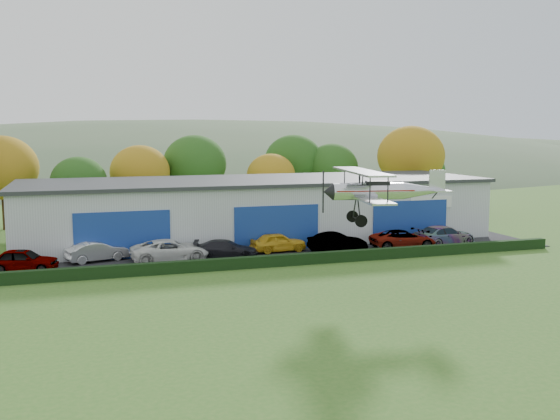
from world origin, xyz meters
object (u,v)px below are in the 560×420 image
object	(u,v)px
hangar	(257,209)
biplane	(379,189)
car_6	(403,239)
car_1	(97,251)
car_2	(171,250)
car_7	(444,235)
car_4	(278,242)
car_5	(337,242)
car_3	(226,249)
car_0	(23,260)

from	to	relation	value
hangar	biplane	world-z (taller)	biplane
car_6	car_1	bearing A→B (deg)	89.56
car_2	biplane	distance (m)	16.77
car_2	car_7	bearing A→B (deg)	-95.06
hangar	car_4	distance (m)	7.13
car_4	car_5	size ratio (longest dim) A/B	0.96
car_1	car_3	xyz separation A→B (m)	(9.19, -1.88, -0.04)
car_2	biplane	world-z (taller)	biplane
car_7	car_2	bearing A→B (deg)	78.74
car_0	car_3	world-z (taller)	car_0
car_6	car_0	bearing A→B (deg)	94.26
hangar	car_0	bearing A→B (deg)	-156.24
car_3	car_6	bearing A→B (deg)	-76.59
car_1	car_5	xyz separation A→B (m)	(18.12, -1.99, 0.03)
hangar	car_2	distance (m)	11.95
car_0	car_3	bearing A→B (deg)	-75.48
car_2	car_3	size ratio (longest dim) A/B	1.20
car_7	car_3	bearing A→B (deg)	79.44
car_3	car_5	bearing A→B (deg)	-75.85
hangar	biplane	xyz separation A→B (m)	(2.10, -19.61, 3.39)
car_7	hangar	bearing A→B (deg)	48.76
car_1	biplane	size ratio (longest dim) A/B	0.51
car_2	car_4	size ratio (longest dim) A/B	1.30
hangar	car_3	distance (m)	9.66
car_1	car_2	xyz separation A→B (m)	(5.11, -1.57, 0.06)
biplane	car_2	bearing A→B (deg)	142.79
car_6	biplane	xyz separation A→B (m)	(-7.83, -11.00, 5.25)
car_0	car_1	xyz separation A→B (m)	(4.87, 1.89, -0.04)
car_4	car_0	bearing A→B (deg)	91.06
car_4	car_7	bearing A→B (deg)	-99.32
car_2	car_6	xyz separation A→B (m)	(18.69, -0.68, -0.05)
car_2	biplane	bearing A→B (deg)	-140.98
car_3	car_5	distance (m)	8.93
hangar	biplane	distance (m)	20.01
car_5	car_7	xyz separation A→B (m)	(9.62, -0.05, 0.05)
hangar	car_2	bearing A→B (deg)	-137.85
car_5	car_6	distance (m)	5.68
car_4	car_7	distance (m)	14.11
car_4	car_7	size ratio (longest dim) A/B	0.79
car_0	car_4	xyz separation A→B (m)	(18.59, 1.37, -0.02)
car_6	car_2	bearing A→B (deg)	92.88
car_4	car_5	distance (m)	4.65
hangar	car_1	xyz separation A→B (m)	(-13.87, -6.35, -1.87)
car_1	car_5	world-z (taller)	car_5
car_2	car_5	xyz separation A→B (m)	(13.01, -0.42, -0.04)
hangar	car_7	distance (m)	16.32
car_0	biplane	size ratio (longest dim) A/B	0.52
car_0	car_2	bearing A→B (deg)	-73.68
car_1	hangar	bearing A→B (deg)	-82.52
car_5	car_4	bearing A→B (deg)	80.04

